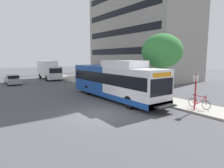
{
  "coord_description": "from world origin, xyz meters",
  "views": [
    {
      "loc": [
        -6.68,
        -11.15,
        3.93
      ],
      "look_at": [
        2.91,
        2.52,
        1.6
      ],
      "focal_mm": 30.88,
      "sensor_mm": 36.0,
      "label": 1
    }
  ],
  "objects_px": {
    "bus_stop_sign_pole": "(195,89)",
    "bicycle_parked": "(199,102)",
    "box_truck_background": "(49,70)",
    "street_tree_near_stop": "(162,51)",
    "parked_car_far_lane": "(13,80)",
    "transit_bus": "(114,81)"
  },
  "relations": [
    {
      "from": "transit_bus",
      "to": "parked_car_far_lane",
      "type": "bearing_deg",
      "value": 110.58
    },
    {
      "from": "transit_bus",
      "to": "parked_car_far_lane",
      "type": "distance_m",
      "value": 18.02
    },
    {
      "from": "bicycle_parked",
      "to": "box_truck_background",
      "type": "distance_m",
      "value": 26.88
    },
    {
      "from": "bus_stop_sign_pole",
      "to": "box_truck_background",
      "type": "distance_m",
      "value": 26.87
    },
    {
      "from": "bicycle_parked",
      "to": "parked_car_far_lane",
      "type": "xyz_separation_m",
      "value": [
        -9.28,
        23.64,
        0.1
      ]
    },
    {
      "from": "street_tree_near_stop",
      "to": "bus_stop_sign_pole",
      "type": "bearing_deg",
      "value": -112.52
    },
    {
      "from": "bus_stop_sign_pole",
      "to": "street_tree_near_stop",
      "type": "xyz_separation_m",
      "value": [
        2.06,
        4.97,
        2.86
      ]
    },
    {
      "from": "bus_stop_sign_pole",
      "to": "box_truck_background",
      "type": "relative_size",
      "value": 0.37
    },
    {
      "from": "parked_car_far_lane",
      "to": "box_truck_background",
      "type": "distance_m",
      "value": 7.05
    },
    {
      "from": "bicycle_parked",
      "to": "box_truck_background",
      "type": "bearing_deg",
      "value": 96.43
    },
    {
      "from": "bus_stop_sign_pole",
      "to": "parked_car_far_lane",
      "type": "relative_size",
      "value": 0.58
    },
    {
      "from": "transit_bus",
      "to": "bicycle_parked",
      "type": "xyz_separation_m",
      "value": [
        2.96,
        -6.8,
        -1.14
      ]
    },
    {
      "from": "transit_bus",
      "to": "bicycle_parked",
      "type": "bearing_deg",
      "value": -66.49
    },
    {
      "from": "transit_bus",
      "to": "street_tree_near_stop",
      "type": "relative_size",
      "value": 2.03
    },
    {
      "from": "parked_car_far_lane",
      "to": "transit_bus",
      "type": "bearing_deg",
      "value": -69.42
    },
    {
      "from": "bus_stop_sign_pole",
      "to": "bicycle_parked",
      "type": "bearing_deg",
      "value": 6.66
    },
    {
      "from": "parked_car_far_lane",
      "to": "box_truck_background",
      "type": "height_order",
      "value": "box_truck_background"
    },
    {
      "from": "transit_bus",
      "to": "bicycle_parked",
      "type": "relative_size",
      "value": 6.96
    },
    {
      "from": "transit_bus",
      "to": "box_truck_background",
      "type": "height_order",
      "value": "transit_bus"
    },
    {
      "from": "bus_stop_sign_pole",
      "to": "street_tree_near_stop",
      "type": "bearing_deg",
      "value": 67.48
    },
    {
      "from": "bus_stop_sign_pole",
      "to": "parked_car_far_lane",
      "type": "height_order",
      "value": "bus_stop_sign_pole"
    },
    {
      "from": "bus_stop_sign_pole",
      "to": "box_truck_background",
      "type": "height_order",
      "value": "box_truck_background"
    }
  ]
}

